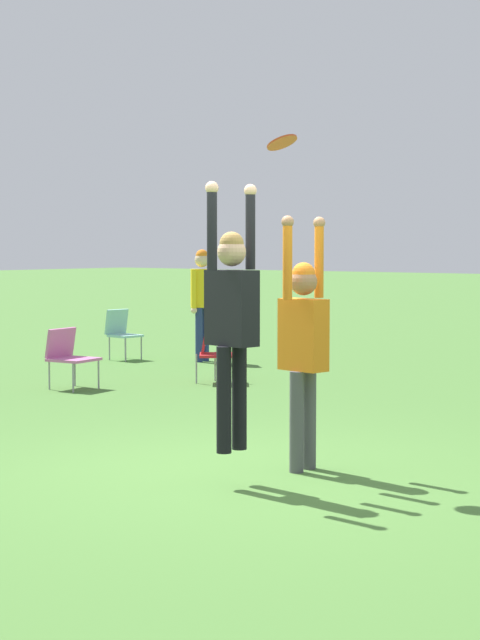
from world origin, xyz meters
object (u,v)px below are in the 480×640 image
camping_chair_4 (212,350)px  camping_chair_5 (121,330)px  frisbee (282,142)px  person_spectator_near (202,294)px  person_defending (303,336)px  person_jumping (232,310)px  camping_chair_2 (69,353)px

camping_chair_4 → camping_chair_5: camping_chair_5 is taller
frisbee → person_spectator_near: size_ratio=0.14×
frisbee → camping_chair_4: bearing=45.3°
person_defending → frisbee: 1.63m
person_jumping → frisbee: 1.51m
frisbee → camping_chair_4: 6.42m
camping_chair_2 → camping_chair_4: (1.67, -1.12, -0.01)m
person_jumping → camping_chair_2: 6.30m
person_spectator_near → camping_chair_2: bearing=-122.2°
person_jumping → camping_chair_2: size_ratio=2.64×
person_defending → frisbee: frisbee is taller
frisbee → camping_chair_4: (4.22, 4.26, -2.31)m
person_jumping → camping_chair_5: bearing=-31.9°
person_defending → person_spectator_near: person_defending is taller
person_defending → camping_chair_5: 9.27m
person_jumping → camping_chair_2: person_jumping is taller
camping_chair_5 → person_defending: bearing=59.7°
frisbee → person_spectator_near: (6.22, 6.13, -1.65)m
person_spectator_near → person_jumping: bearing=-92.0°
camping_chair_2 → camping_chair_5: camping_chair_5 is taller
frisbee → camping_chair_2: size_ratio=0.33×
camping_chair_2 → person_spectator_near: 3.80m
person_jumping → frisbee: frisbee is taller
person_defending → frisbee: size_ratio=8.17×
camping_chair_2 → camping_chair_4: 2.01m
frisbee → camping_chair_5: size_ratio=0.31×
frisbee → camping_chair_2: bearing=64.7°
person_jumping → camping_chair_5: 9.71m
person_jumping → camping_chair_2: (3.19, 5.35, -0.94)m
person_jumping → person_spectator_near: 9.18m
frisbee → person_spectator_near: bearing=44.6°
camping_chair_5 → camping_chair_2: bearing=39.0°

